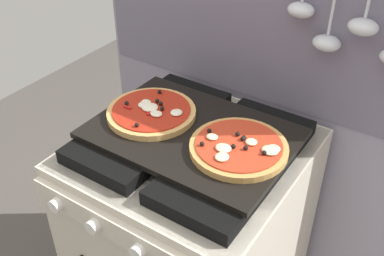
{
  "coord_description": "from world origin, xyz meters",
  "views": [
    {
      "loc": [
        0.56,
        -0.84,
        1.64
      ],
      "look_at": [
        0.0,
        0.0,
        0.93
      ],
      "focal_mm": 42.7,
      "sensor_mm": 36.0,
      "label": 1
    }
  ],
  "objects": [
    {
      "name": "pizza_left",
      "position": [
        -0.14,
        0.0,
        0.93
      ],
      "size": [
        0.25,
        0.25,
        0.03
      ],
      "color": "tan",
      "rests_on": "baking_tray"
    },
    {
      "name": "kitchen_backsplash",
      "position": [
        0.0,
        0.33,
        0.79
      ],
      "size": [
        1.1,
        0.09,
        1.55
      ],
      "color": "gray",
      "rests_on": "ground_plane"
    },
    {
      "name": "baking_tray",
      "position": [
        0.0,
        0.0,
        0.91
      ],
      "size": [
        0.54,
        0.38,
        0.02
      ],
      "primitive_type": "cube",
      "color": "black",
      "rests_on": "stove"
    },
    {
      "name": "pizza_right",
      "position": [
        0.15,
        -0.01,
        0.93
      ],
      "size": [
        0.25,
        0.25,
        0.03
      ],
      "color": "tan",
      "rests_on": "baking_tray"
    },
    {
      "name": "stove",
      "position": [
        -0.0,
        -0.0,
        0.45
      ],
      "size": [
        0.6,
        0.64,
        0.9
      ],
      "color": "beige",
      "rests_on": "ground_plane"
    }
  ]
}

